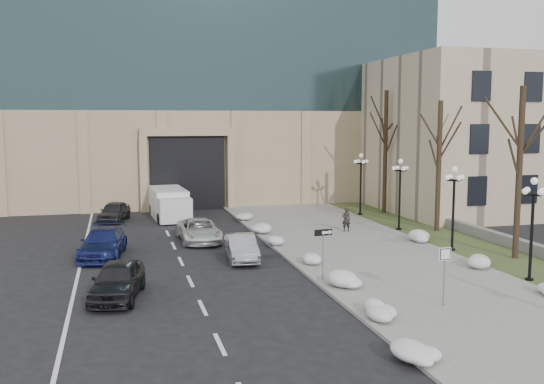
{
  "coord_description": "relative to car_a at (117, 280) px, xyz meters",
  "views": [
    {
      "loc": [
        -9.63,
        -16.85,
        7.32
      ],
      "look_at": [
        -1.67,
        13.8,
        3.5
      ],
      "focal_mm": 40.0,
      "sensor_mm": 36.0,
      "label": 1
    }
  ],
  "objects": [
    {
      "name": "one_way_sign",
      "position": [
        9.14,
        0.32,
        1.22
      ],
      "size": [
        0.91,
        0.26,
        2.41
      ],
      "rotation": [
        0.0,
        0.0,
        0.12
      ],
      "color": "slate",
      "rests_on": "ground"
    },
    {
      "name": "snow_clump_c",
      "position": [
        9.39,
        -1.03,
        -0.47
      ],
      "size": [
        1.1,
        1.6,
        0.36
      ],
      "primitive_type": "ellipsoid",
      "color": "silver",
      "rests_on": "sidewalk"
    },
    {
      "name": "snow_clump_i",
      "position": [
        17.11,
        0.55,
        -0.47
      ],
      "size": [
        1.1,
        1.6,
        0.36
      ],
      "primitive_type": "ellipsoid",
      "color": "silver",
      "rests_on": "sidewalk"
    },
    {
      "name": "snow_clump_d",
      "position": [
        9.38,
        3.44,
        -0.47
      ],
      "size": [
        1.1,
        1.6,
        0.36
      ],
      "primitive_type": "ellipsoid",
      "color": "silver",
      "rests_on": "sidewalk"
    },
    {
      "name": "office_tower",
      "position": [
        7.68,
        35.48,
        17.72
      ],
      "size": [
        40.0,
        24.7,
        36.0
      ],
      "color": "tan",
      "rests_on": "ground"
    },
    {
      "name": "lamppost_a",
      "position": [
        17.99,
        -2.11,
        2.3
      ],
      "size": [
        1.18,
        1.18,
        4.76
      ],
      "color": "black",
      "rests_on": "ground"
    },
    {
      "name": "box_truck",
      "position": [
        3.86,
        20.09,
        0.27
      ],
      "size": [
        2.73,
        6.86,
        2.14
      ],
      "rotation": [
        0.0,
        0.0,
        0.06
      ],
      "color": "silver",
      "rests_on": "ground"
    },
    {
      "name": "sidewalk",
      "position": [
        13.19,
        5.89,
        -0.71
      ],
      "size": [
        9.0,
        40.0,
        0.12
      ],
      "primitive_type": "cube",
      "color": "#979791",
      "rests_on": "ground"
    },
    {
      "name": "lamppost_b",
      "position": [
        17.99,
        4.39,
        2.3
      ],
      "size": [
        1.18,
        1.18,
        4.76
      ],
      "color": "black",
      "rests_on": "ground"
    },
    {
      "name": "car_b",
      "position": [
        6.29,
        5.35,
        -0.1
      ],
      "size": [
        1.74,
        4.19,
        1.35
      ],
      "primitive_type": "imported",
      "rotation": [
        0.0,
        0.0,
        -0.08
      ],
      "color": "#94969A",
      "rests_on": "ground"
    },
    {
      "name": "tree_far",
      "position": [
        20.19,
        17.89,
        5.38
      ],
      "size": [
        3.2,
        3.2,
        9.5
      ],
      "color": "black",
      "rests_on": "ground"
    },
    {
      "name": "curb",
      "position": [
        8.69,
        5.89,
        -0.7
      ],
      "size": [
        0.3,
        40.0,
        0.14
      ],
      "primitive_type": "cube",
      "color": "#979791",
      "rests_on": "ground"
    },
    {
      "name": "snow_clump_a",
      "position": [
        8.81,
        -9.54,
        -0.47
      ],
      "size": [
        1.1,
        1.6,
        0.36
      ],
      "primitive_type": "ellipsoid",
      "color": "silver",
      "rests_on": "sidewalk"
    },
    {
      "name": "snow_clump_e",
      "position": [
        9.01,
        7.77,
        -0.47
      ],
      "size": [
        1.1,
        1.6,
        0.36
      ],
      "primitive_type": "ellipsoid",
      "color": "silver",
      "rests_on": "sidewalk"
    },
    {
      "name": "snow_clump_f",
      "position": [
        9.22,
        12.16,
        -0.47
      ],
      "size": [
        1.1,
        1.6,
        0.36
      ],
      "primitive_type": "ellipsoid",
      "color": "silver",
      "rests_on": "sidewalk"
    },
    {
      "name": "car_e",
      "position": [
        -0.13,
        19.59,
        -0.06
      ],
      "size": [
        2.68,
        4.45,
        1.42
      ],
      "primitive_type": "imported",
      "rotation": [
        0.0,
        0.0,
        -0.26
      ],
      "color": "#2F2F35",
      "rests_on": "ground"
    },
    {
      "name": "car_a",
      "position": [
        0.0,
        0.0,
        0.0
      ],
      "size": [
        2.69,
        4.79,
        1.54
      ],
      "primitive_type": "imported",
      "rotation": [
        0.0,
        0.0,
        -0.2
      ],
      "color": "black",
      "rests_on": "ground"
    },
    {
      "name": "lamppost_d",
      "position": [
        17.99,
        17.39,
        2.3
      ],
      "size": [
        1.18,
        1.18,
        4.76
      ],
      "color": "black",
      "rests_on": "ground"
    },
    {
      "name": "classical_building",
      "position": [
        31.69,
        19.87,
        5.23
      ],
      "size": [
        22.0,
        18.12,
        12.0
      ],
      "color": "#BDAA8E",
      "rests_on": "ground"
    },
    {
      "name": "car_d",
      "position": [
        4.81,
        10.75,
        -0.09
      ],
      "size": [
        2.35,
        4.94,
        1.36
      ],
      "primitive_type": "imported",
      "rotation": [
        0.0,
        0.0,
        0.02
      ],
      "color": "silver",
      "rests_on": "ground"
    },
    {
      "name": "grass_strip",
      "position": [
        19.69,
        5.89,
        -0.72
      ],
      "size": [
        4.0,
        40.0,
        0.1
      ],
      "primitive_type": "cube",
      "color": "#3D4C26",
      "rests_on": "ground"
    },
    {
      "name": "tree_near",
      "position": [
        20.19,
        1.89,
        5.06
      ],
      "size": [
        3.2,
        3.2,
        9.0
      ],
      "color": "black",
      "rests_on": "ground"
    },
    {
      "name": "car_c",
      "position": [
        -0.7,
        7.95,
        -0.01
      ],
      "size": [
        2.8,
        5.44,
        1.51
      ],
      "primitive_type": "imported",
      "rotation": [
        0.0,
        0.0,
        -0.14
      ],
      "color": "navy",
      "rests_on": "ground"
    },
    {
      "name": "snow_clump_g",
      "position": [
        8.95,
        17.14,
        -0.47
      ],
      "size": [
        1.1,
        1.6,
        0.36
      ],
      "primitive_type": "ellipsoid",
      "color": "silver",
      "rests_on": "sidewalk"
    },
    {
      "name": "tree_mid",
      "position": [
        20.19,
        9.89,
        4.73
      ],
      "size": [
        3.2,
        3.2,
        8.5
      ],
      "color": "black",
      "rests_on": "ground"
    },
    {
      "name": "keep_sign",
      "position": [
        12.25,
        -4.54,
        1.0
      ],
      "size": [
        0.52,
        0.07,
        2.41
      ],
      "rotation": [
        0.0,
        0.0,
        0.02
      ],
      "color": "slate",
      "rests_on": "ground"
    },
    {
      "name": "snow_clump_j",
      "position": [
        17.45,
        7.03,
        -0.47
      ],
      "size": [
        1.1,
        1.6,
        0.36
      ],
      "primitive_type": "ellipsoid",
      "color": "silver",
      "rests_on": "sidewalk"
    },
    {
      "name": "pedestrian",
      "position": [
        14.36,
        11.1,
        0.11
      ],
      "size": [
        0.61,
        0.45,
        1.52
      ],
      "primitive_type": "imported",
      "rotation": [
        0.0,
        0.0,
        2.99
      ],
      "color": "black",
      "rests_on": "sidewalk"
    },
    {
      "name": "stone_wall",
      "position": [
        21.69,
        7.89,
        -0.42
      ],
      "size": [
        0.5,
        30.0,
        0.7
      ],
      "primitive_type": "cube",
      "color": "gray",
      "rests_on": "ground"
    },
    {
      "name": "snow_clump_b",
      "position": [
        9.28,
        -5.17,
        -0.47
      ],
      "size": [
        1.1,
        1.6,
        0.36
      ],
      "primitive_type": "ellipsoid",
      "color": "silver",
      "rests_on": "sidewalk"
    },
    {
      "name": "ground",
      "position": [
        9.69,
        -8.11,
        -0.77
      ],
      "size": [
        160.0,
        160.0,
        0.0
      ],
      "primitive_type": "plane",
      "color": "black",
      "rests_on": "ground"
    },
    {
      "name": "lamppost_c",
      "position": [
        17.99,
        10.89,
        2.3
      ],
      "size": [
        1.18,
        1.18,
        4.76
      ],
      "color": "black",
      "rests_on": "ground"
    }
  ]
}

